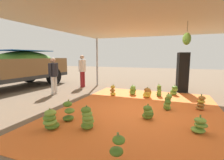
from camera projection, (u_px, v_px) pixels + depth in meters
The scene contains 19 objects.
ground_plane at pixel (61, 102), 6.35m from camera, with size 40.00×40.00×0.00m, color brown.
tarp_orange at pixel (139, 111), 5.30m from camera, with size 6.47×4.96×0.01m, color orange.
tent_canopy at pixel (145, 22), 4.88m from camera, with size 8.00×7.00×2.81m.
banana_bunch_0 at pixel (147, 93), 6.99m from camera, with size 0.45×0.47×0.45m.
banana_bunch_1 at pixel (174, 91), 7.44m from camera, with size 0.39×0.40×0.46m.
banana_bunch_2 at pixel (200, 126), 3.77m from camera, with size 0.43×0.46×0.42m.
banana_bunch_3 at pixel (133, 90), 7.48m from camera, with size 0.40×0.40×0.46m.
banana_bunch_4 at pixel (148, 113), 4.58m from camera, with size 0.42×0.41×0.42m.
banana_bunch_5 at pixel (69, 112), 4.46m from camera, with size 0.36×0.36×0.58m.
banana_bunch_6 at pixel (168, 102), 5.34m from camera, with size 0.31×0.30×0.57m.
banana_bunch_7 at pixel (118, 154), 2.54m from camera, with size 0.31×0.29×0.59m.
banana_bunch_8 at pixel (51, 120), 3.94m from camera, with size 0.49×0.48×0.51m.
banana_bunch_9 at pixel (113, 91), 7.34m from camera, with size 0.35×0.35×0.50m.
banana_bunch_10 at pixel (201, 103), 5.35m from camera, with size 0.34×0.34×0.52m.
banana_bunch_11 at pixel (159, 91), 7.20m from camera, with size 0.29×0.29×0.55m.
banana_bunch_12 at pixel (87, 118), 3.97m from camera, with size 0.42×0.41×0.57m.
worker_1 at pixel (54, 73), 7.58m from camera, with size 0.61×0.37×1.66m.
worker_2 at pixel (82, 69), 9.30m from camera, with size 0.65×0.40×1.78m.
speaker_stack at pixel (183, 72), 8.07m from camera, with size 0.66×0.58×1.90m.
Camera 1 is at (-5.08, -0.99, 1.73)m, focal length 26.79 mm.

